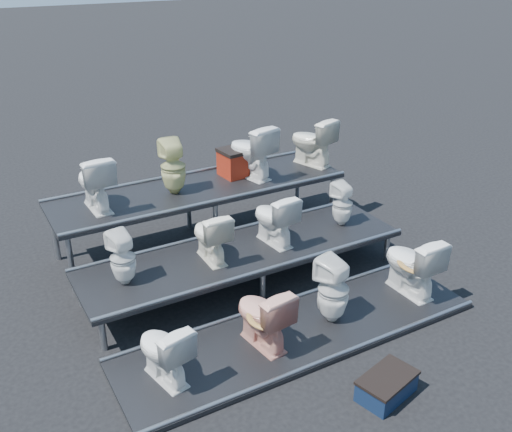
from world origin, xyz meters
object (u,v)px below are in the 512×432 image
toilet_7 (342,204)px  toilet_11 (312,141)px  toilet_8 (95,182)px  toilet_10 (251,151)px  toilet_4 (123,258)px  toilet_5 (210,236)px  toilet_3 (411,264)px  step_stool (386,387)px  toilet_9 (173,167)px  toilet_0 (164,351)px  toilet_6 (274,218)px  red_crate (238,163)px  toilet_1 (262,316)px  toilet_2 (333,290)px

toilet_7 → toilet_11: 1.43m
toilet_8 → toilet_10: bearing=178.4°
toilet_4 → toilet_5: size_ratio=0.98×
toilet_3 → step_stool: 1.90m
toilet_8 → toilet_9: toilet_9 is taller
toilet_8 → toilet_11: size_ratio=0.99×
toilet_0 → toilet_11: bearing=-155.2°
toilet_3 → toilet_6: toilet_6 is taller
toilet_0 → toilet_11: (3.49, 2.60, 0.84)m
toilet_4 → toilet_11: toilet_11 is taller
toilet_11 → step_stool: toilet_11 is taller
toilet_8 → red_crate: toilet_8 is taller
toilet_4 → toilet_5: (1.09, 0.00, 0.01)m
toilet_4 → toilet_9: (1.16, 1.30, 0.46)m
toilet_3 → toilet_9: 3.38m
toilet_4 → step_stool: 3.14m
step_stool → toilet_1: bearing=104.9°
toilet_6 → toilet_5: bearing=-5.1°
step_stool → toilet_5: bearing=90.3°
toilet_9 → red_crate: toilet_9 is taller
toilet_3 → toilet_11: size_ratio=1.06×
toilet_4 → toilet_7: size_ratio=1.05×
toilet_8 → red_crate: size_ratio=1.49×
toilet_9 → toilet_10: bearing=-175.0°
toilet_6 → toilet_9: bearing=-62.6°
toilet_3 → toilet_9: toilet_9 is taller
toilet_1 → red_crate: red_crate is taller
toilet_0 → red_crate: (2.29, 2.77, 0.64)m
toilet_7 → toilet_6: bearing=-3.3°
toilet_7 → step_stool: toilet_7 is taller
toilet_3 → toilet_4: bearing=-23.0°
toilet_9 → step_stool: toilet_9 is taller
step_stool → toilet_6: bearing=70.2°
toilet_3 → toilet_0: bearing=-0.7°
toilet_2 → toilet_7: bearing=-143.8°
toilet_3 → step_stool: (-1.42, -1.22, -0.35)m
toilet_2 → step_stool: bearing=65.2°
toilet_10 → red_crate: bearing=-63.8°
toilet_2 → toilet_10: bearing=-112.1°
toilet_3 → toilet_5: toilet_5 is taller
toilet_9 → toilet_11: (2.29, 0.00, -0.00)m
toilet_1 → red_crate: 3.07m
toilet_2 → toilet_6: bearing=-103.6°
toilet_1 → toilet_5: toilet_5 is taller
toilet_7 → toilet_11: toilet_11 is taller
toilet_11 → red_crate: 1.23m
toilet_9 → red_crate: bearing=-166.2°
toilet_10 → toilet_8: bearing=-11.6°
toilet_7 → step_stool: (-1.33, -2.52, -0.66)m
toilet_8 → toilet_2: bearing=124.6°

